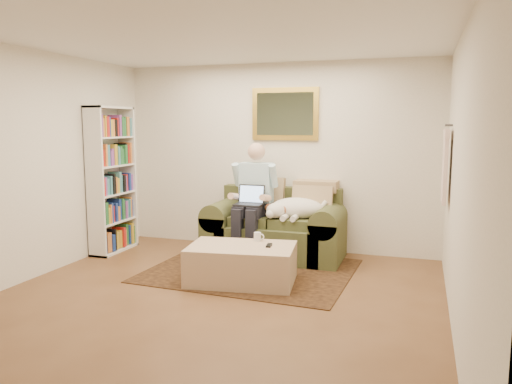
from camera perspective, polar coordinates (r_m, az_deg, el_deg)
The scene contains 12 objects.
room_shell at distance 5.02m, azimuth -4.48°, elevation 2.46°, with size 4.51×5.00×2.61m.
rug at distance 6.11m, azimuth -0.61°, elevation -8.96°, with size 2.37×1.90×0.01m, color black.
sofa at distance 6.68m, azimuth 2.19°, elevation -4.79°, with size 1.80×0.92×1.08m.
seated_man at distance 6.52m, azimuth -0.48°, elevation -1.09°, with size 0.59×0.85×1.52m, color #8CC8D8, non-canonical shape.
laptop at distance 6.45m, azimuth -0.69°, elevation -0.86°, with size 0.35×0.28×0.25m.
sleeping_dog at distance 6.44m, azimuth 4.74°, elevation -1.85°, with size 0.74×0.47×0.28m, color white, non-canonical shape.
ottoman at distance 5.62m, azimuth -1.65°, elevation -8.25°, with size 1.16×0.74×0.42m, color tan.
coffee_mug at distance 5.78m, azimuth 0.17°, elevation -5.12°, with size 0.08×0.08×0.10m, color white.
tv_remote at distance 5.54m, azimuth 1.50°, elevation -6.11°, with size 0.05×0.15×0.02m, color black.
bookshelf at distance 7.15m, azimuth -16.16°, elevation 1.35°, with size 0.28×0.80×2.00m, color white, non-canonical shape.
wall_mirror at distance 6.96m, azimuth 3.33°, elevation 8.89°, with size 0.94×0.04×0.72m.
hanging_shirt at distance 5.87m, azimuth 20.81°, elevation 3.23°, with size 0.06×0.52×0.90m, color #FADDCF, non-canonical shape.
Camera 1 is at (1.94, -4.25, 1.76)m, focal length 35.00 mm.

